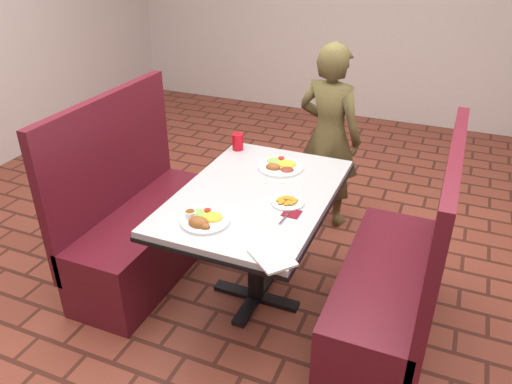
% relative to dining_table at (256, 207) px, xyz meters
% --- Properties ---
extents(dining_table, '(0.81, 1.21, 0.75)m').
position_rel_dining_table_xyz_m(dining_table, '(0.00, 0.00, 0.00)').
color(dining_table, '#A7AAAC').
rests_on(dining_table, ground).
extents(booth_bench_left, '(0.47, 1.20, 1.17)m').
position_rel_dining_table_xyz_m(booth_bench_left, '(-0.80, 0.00, -0.32)').
color(booth_bench_left, '#5B1420').
rests_on(booth_bench_left, ground).
extents(booth_bench_right, '(0.47, 1.20, 1.17)m').
position_rel_dining_table_xyz_m(booth_bench_right, '(0.80, 0.00, -0.32)').
color(booth_bench_right, '#5B1420').
rests_on(booth_bench_right, ground).
extents(diner_person, '(0.56, 0.43, 1.36)m').
position_rel_dining_table_xyz_m(diner_person, '(0.12, 1.09, 0.03)').
color(diner_person, brown).
rests_on(diner_person, ground).
extents(near_dinner_plate, '(0.24, 0.24, 0.08)m').
position_rel_dining_table_xyz_m(near_dinner_plate, '(-0.12, -0.39, 0.12)').
color(near_dinner_plate, white).
rests_on(near_dinner_plate, dining_table).
extents(far_dinner_plate, '(0.27, 0.27, 0.07)m').
position_rel_dining_table_xyz_m(far_dinner_plate, '(0.02, 0.34, 0.12)').
color(far_dinner_plate, white).
rests_on(far_dinner_plate, dining_table).
extents(plantain_plate, '(0.17, 0.17, 0.03)m').
position_rel_dining_table_xyz_m(plantain_plate, '(0.20, -0.05, 0.11)').
color(plantain_plate, white).
rests_on(plantain_plate, dining_table).
extents(maroon_napkin, '(0.09, 0.09, 0.00)m').
position_rel_dining_table_xyz_m(maroon_napkin, '(0.26, -0.14, 0.10)').
color(maroon_napkin, '#5E0E19').
rests_on(maroon_napkin, dining_table).
extents(spoon_utensil, '(0.02, 0.12, 0.00)m').
position_rel_dining_table_xyz_m(spoon_utensil, '(0.24, -0.20, 0.10)').
color(spoon_utensil, silver).
rests_on(spoon_utensil, dining_table).
extents(red_tumbler, '(0.07, 0.07, 0.11)m').
position_rel_dining_table_xyz_m(red_tumbler, '(-0.33, 0.49, 0.15)').
color(red_tumbler, red).
rests_on(red_tumbler, dining_table).
extents(paper_napkin, '(0.25, 0.24, 0.01)m').
position_rel_dining_table_xyz_m(paper_napkin, '(0.31, -0.54, 0.10)').
color(paper_napkin, silver).
rests_on(paper_napkin, dining_table).
extents(knife_utensil, '(0.04, 0.15, 0.00)m').
position_rel_dining_table_xyz_m(knife_utensil, '(-0.08, -0.38, 0.11)').
color(knife_utensil, silver).
rests_on(knife_utensil, dining_table).
extents(fork_utensil, '(0.03, 0.16, 0.00)m').
position_rel_dining_table_xyz_m(fork_utensil, '(-0.13, -0.37, 0.11)').
color(fork_utensil, silver).
rests_on(fork_utensil, dining_table).
extents(lettuce_shreds, '(0.28, 0.32, 0.00)m').
position_rel_dining_table_xyz_m(lettuce_shreds, '(0.04, 0.06, 0.10)').
color(lettuce_shreds, '#89CC51').
rests_on(lettuce_shreds, dining_table).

